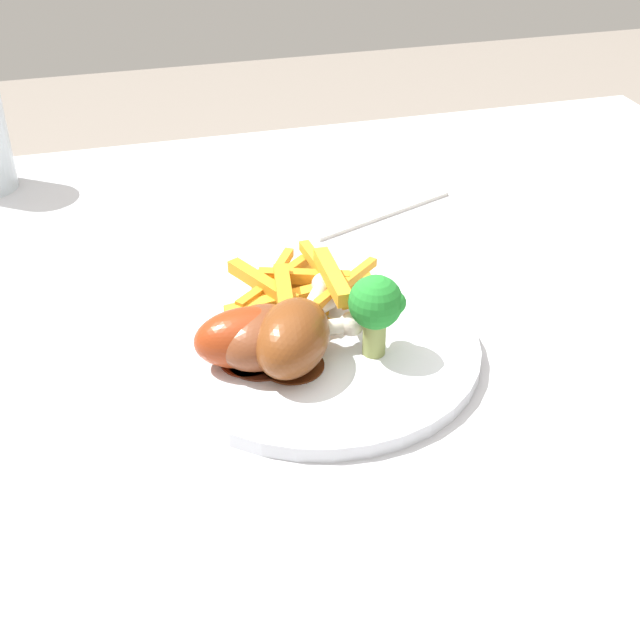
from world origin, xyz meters
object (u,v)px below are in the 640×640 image
at_px(dining_table, 253,422).
at_px(chicken_drumstick_extra, 254,337).
at_px(chicken_drumstick_far, 294,335).
at_px(dinner_plate, 320,348).
at_px(carrot_fries_pile, 298,288).
at_px(broccoli_floret_front, 377,305).
at_px(chicken_drumstick_near, 270,334).

xyz_separation_m(dining_table, chicken_drumstick_extra, (0.00, 0.05, 0.12)).
relative_size(chicken_drumstick_far, chicken_drumstick_extra, 0.98).
bearing_deg(dinner_plate, chicken_drumstick_extra, 11.26).
height_order(dinner_plate, carrot_fries_pile, carrot_fries_pile).
bearing_deg(dinner_plate, broccoli_floret_front, 146.78).
relative_size(carrot_fries_pile, chicken_drumstick_far, 1.06).
relative_size(dining_table, chicken_drumstick_far, 9.52).
height_order(dining_table, chicken_drumstick_far, chicken_drumstick_far).
bearing_deg(dining_table, dinner_plate, 141.46).
bearing_deg(chicken_drumstick_extra, broccoli_floret_front, 171.62).
distance_m(carrot_fries_pile, chicken_drumstick_extra, 0.08).
bearing_deg(broccoli_floret_front, chicken_drumstick_near, -10.15).
xyz_separation_m(dining_table, chicken_drumstick_near, (-0.01, 0.05, 0.12)).
relative_size(chicken_drumstick_near, chicken_drumstick_extra, 0.95).
bearing_deg(chicken_drumstick_extra, dining_table, -94.95).
xyz_separation_m(chicken_drumstick_far, chicken_drumstick_extra, (0.03, -0.01, -0.00)).
xyz_separation_m(dining_table, dinner_plate, (-0.05, 0.04, 0.10)).
height_order(dining_table, chicken_drumstick_near, chicken_drumstick_near).
relative_size(dining_table, chicken_drumstick_near, 9.88).
height_order(broccoli_floret_front, chicken_drumstick_extra, broccoli_floret_front).
height_order(carrot_fries_pile, chicken_drumstick_extra, carrot_fries_pile).
distance_m(dinner_plate, chicken_drumstick_far, 0.05).
distance_m(carrot_fries_pile, chicken_drumstick_near, 0.07).
xyz_separation_m(carrot_fries_pile, chicken_drumstick_extra, (0.05, 0.06, 0.00)).
xyz_separation_m(broccoli_floret_front, carrot_fries_pile, (0.04, -0.08, -0.02)).
bearing_deg(carrot_fries_pile, chicken_drumstick_near, 59.41).
bearing_deg(carrot_fries_pile, chicken_drumstick_far, 73.87).
height_order(chicken_drumstick_near, chicken_drumstick_extra, same).
xyz_separation_m(dining_table, broccoli_floret_front, (-0.09, 0.06, 0.14)).
bearing_deg(dinner_plate, chicken_drumstick_near, 13.65).
height_order(dining_table, dinner_plate, dinner_plate).
bearing_deg(dinner_plate, dining_table, -38.54).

